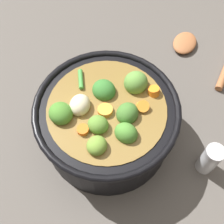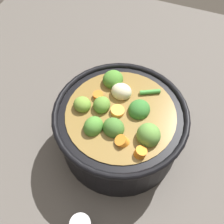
% 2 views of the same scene
% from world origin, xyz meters
% --- Properties ---
extents(ground_plane, '(1.10, 1.10, 0.00)m').
position_xyz_m(ground_plane, '(0.00, 0.00, 0.00)').
color(ground_plane, '#514C47').
extents(cooking_pot, '(0.26, 0.26, 0.14)m').
position_xyz_m(cooking_pot, '(0.00, 0.00, 0.06)').
color(cooking_pot, black).
rests_on(cooking_pot, ground_plane).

